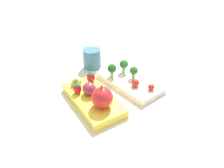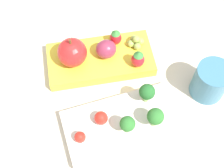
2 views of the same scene
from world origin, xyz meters
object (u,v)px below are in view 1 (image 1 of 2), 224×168
object	(u,v)px
strawberry_0	(91,77)
plum	(89,89)
broccoli_floret_1	(133,71)
cherry_tomato_0	(151,87)
grape_cluster	(76,83)
bento_box_fruit	(93,99)
drinking_cup	(92,59)
broccoli_floret_2	(124,65)
cherry_tomato_1	(135,83)
bento_box_savoury	(129,82)
broccoli_floret_0	(112,69)
apple	(102,98)
strawberry_1	(77,88)

from	to	relation	value
strawberry_0	plum	world-z (taller)	strawberry_0
broccoli_floret_1	strawberry_0	world-z (taller)	strawberry_0
cherry_tomato_0	grape_cluster	bearing A→B (deg)	-132.67
bento_box_fruit	drinking_cup	xyz separation A→B (m)	(-0.19, 0.12, 0.03)
broccoli_floret_1	broccoli_floret_2	world-z (taller)	broccoli_floret_2
broccoli_floret_1	cherry_tomato_1	bearing A→B (deg)	-35.27
bento_box_savoury	broccoli_floret_0	distance (m)	0.07
grape_cluster	cherry_tomato_1	bearing A→B (deg)	52.41
cherry_tomato_1	plum	size ratio (longest dim) A/B	0.60
grape_cluster	apple	bearing A→B (deg)	2.24
broccoli_floret_1	plum	bearing A→B (deg)	-91.62
bento_box_fruit	grape_cluster	xyz separation A→B (m)	(-0.08, -0.01, 0.02)
broccoli_floret_0	apple	bearing A→B (deg)	-46.87
bento_box_savoury	cherry_tomato_1	bearing A→B (deg)	-16.78
broccoli_floret_0	grape_cluster	size ratio (longest dim) A/B	1.26
broccoli_floret_2	drinking_cup	bearing A→B (deg)	-160.28
broccoli_floret_2	strawberry_1	bearing A→B (deg)	-84.93
broccoli_floret_2	apple	size ratio (longest dim) A/B	0.68
bento_box_fruit	broccoli_floret_1	size ratio (longest dim) A/B	5.27
cherry_tomato_1	strawberry_1	xyz separation A→B (m)	(-0.08, -0.17, 0.01)
cherry_tomato_0	apple	world-z (taller)	apple
bento_box_fruit	broccoli_floret_0	xyz separation A→B (m)	(-0.06, 0.12, 0.04)
bento_box_fruit	plum	size ratio (longest dim) A/B	5.33
bento_box_savoury	grape_cluster	world-z (taller)	grape_cluster
broccoli_floret_1	apple	world-z (taller)	apple
apple	strawberry_0	bearing A→B (deg)	160.45
grape_cluster	drinking_cup	xyz separation A→B (m)	(-0.11, 0.13, 0.00)
cherry_tomato_0	strawberry_0	size ratio (longest dim) A/B	0.50
cherry_tomato_0	cherry_tomato_1	distance (m)	0.05
bento_box_fruit	strawberry_1	xyz separation A→B (m)	(-0.04, -0.03, 0.03)
apple	drinking_cup	bearing A→B (deg)	152.62
bento_box_fruit	grape_cluster	distance (m)	0.08
apple	drinking_cup	xyz separation A→B (m)	(-0.25, 0.13, -0.02)
broccoli_floret_0	broccoli_floret_1	world-z (taller)	broccoli_floret_0
bento_box_savoury	cherry_tomato_1	size ratio (longest dim) A/B	8.90
bento_box_savoury	bento_box_fruit	xyz separation A→B (m)	(0.01, -0.15, 0.00)
broccoli_floret_2	plum	size ratio (longest dim) A/B	1.10
broccoli_floret_0	cherry_tomato_1	xyz separation A→B (m)	(0.10, 0.02, -0.02)
cherry_tomato_0	grape_cluster	distance (m)	0.24
cherry_tomato_0	cherry_tomato_1	xyz separation A→B (m)	(-0.05, -0.02, 0.00)
broccoli_floret_1	strawberry_1	world-z (taller)	same
cherry_tomato_0	strawberry_1	bearing A→B (deg)	-122.38
cherry_tomato_1	grape_cluster	bearing A→B (deg)	-127.59
grape_cluster	drinking_cup	size ratio (longest dim) A/B	0.50
bento_box_savoury	bento_box_fruit	world-z (taller)	bento_box_fruit
strawberry_0	strawberry_1	xyz separation A→B (m)	(0.03, -0.07, -0.00)
bento_box_fruit	cherry_tomato_0	xyz separation A→B (m)	(0.08, 0.17, 0.02)
bento_box_savoury	apple	distance (m)	0.18
strawberry_0	strawberry_1	distance (m)	0.07
strawberry_0	bento_box_fruit	bearing A→B (deg)	-30.39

